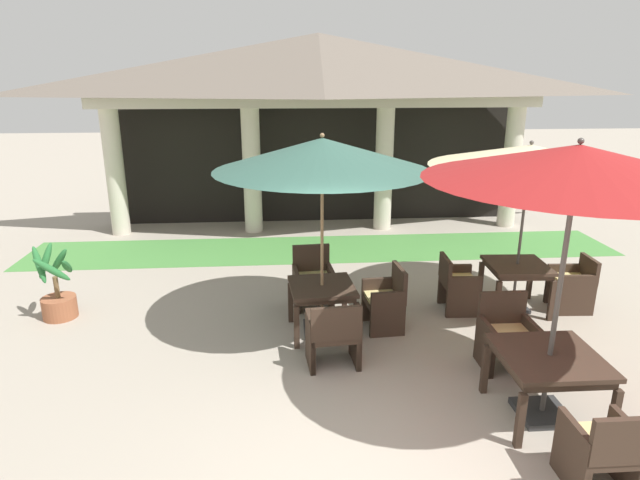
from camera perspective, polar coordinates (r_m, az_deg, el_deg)
name	(u,v)px	position (r m, az deg, el deg)	size (l,w,h in m)	color
ground_plane	(380,459)	(5.50, 6.37, -22.22)	(60.00, 60.00, 0.00)	#9E9384
background_pavilion	(318,83)	(12.10, -0.21, 16.36)	(10.19, 2.40, 4.31)	beige
lawn_strip	(324,249)	(11.10, 0.40, -0.95)	(11.99, 1.79, 0.01)	#47843D
patio_table_near_foreground	(322,292)	(7.41, 0.21, -5.53)	(0.93, 0.93, 0.71)	#38281E
patio_umbrella_near_foreground	(322,156)	(6.89, 0.23, 8.99)	(2.81, 2.81, 2.78)	#2D2D2D
patio_chair_near_foreground_south	(334,335)	(6.67, 1.45, -10.09)	(0.67, 0.55, 0.88)	#38281E
patio_chair_near_foreground_east	(386,301)	(7.67, 7.03, -6.43)	(0.55, 0.63, 0.91)	#38281E
patio_chair_near_foreground_north	(313,280)	(8.31, -0.78, -4.27)	(0.63, 0.55, 0.94)	#38281E
patio_table_mid_left	(549,363)	(6.14, 23.22, -11.93)	(1.02, 1.02, 0.73)	#38281E
patio_umbrella_mid_left	(577,165)	(5.49, 25.76, 7.23)	(2.84, 2.84, 2.94)	#2D2D2D
patio_chair_mid_left_north	(506,335)	(7.07, 19.26, -9.59)	(0.62, 0.55, 0.91)	#38281E
patio_chair_mid_left_south	(602,450)	(5.52, 27.86, -19.17)	(0.55, 0.55, 0.85)	#38281E
patio_table_mid_right	(517,270)	(8.64, 20.24, -3.05)	(0.91, 0.91, 0.75)	#38281E
patio_umbrella_mid_right	(530,156)	(8.23, 21.50, 8.29)	(2.86, 2.86, 2.59)	#2D2D2D
patio_chair_mid_right_east	(573,284)	(9.08, 25.34, -4.28)	(0.57, 0.57, 0.83)	#38281E
patio_chair_mid_right_west	(457,285)	(8.43, 14.40, -4.64)	(0.54, 0.61, 0.86)	#38281E
potted_palm_left_edge	(58,296)	(8.85, -26.18, -5.42)	(0.63, 0.58, 1.14)	#995638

